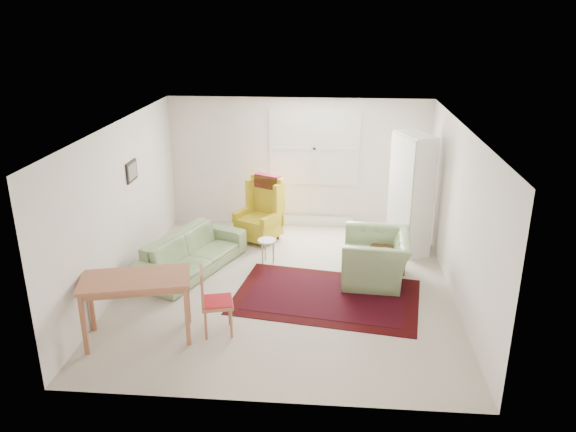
# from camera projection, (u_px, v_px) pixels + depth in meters

# --- Properties ---
(room) EXTENTS (5.04, 5.54, 2.51)m
(room) POSITION_uv_depth(u_px,v_px,m) (289.00, 205.00, 8.46)
(room) COLOR beige
(room) RESTS_ON ground
(rug) EXTENTS (2.93, 2.13, 0.03)m
(rug) POSITION_uv_depth(u_px,v_px,m) (326.00, 296.00, 8.37)
(rug) COLOR black
(rug) RESTS_ON ground
(sofa) EXTENTS (1.55, 2.25, 0.84)m
(sofa) POSITION_uv_depth(u_px,v_px,m) (192.00, 246.00, 9.10)
(sofa) COLOR gray
(sofa) RESTS_ON ground
(armchair) EXTENTS (1.10, 1.23, 0.91)m
(armchair) POSITION_uv_depth(u_px,v_px,m) (376.00, 253.00, 8.76)
(armchair) COLOR gray
(armchair) RESTS_ON ground
(wingback_chair) EXTENTS (0.95, 0.97, 1.20)m
(wingback_chair) POSITION_uv_depth(u_px,v_px,m) (258.00, 210.00, 10.20)
(wingback_chair) COLOR gold
(wingback_chair) RESTS_ON ground
(coffee_table) EXTENTS (0.76, 0.76, 0.47)m
(coffee_table) POSITION_uv_depth(u_px,v_px,m) (384.00, 265.00, 8.87)
(coffee_table) COLOR #452915
(coffee_table) RESTS_ON ground
(stool) EXTENTS (0.35, 0.35, 0.42)m
(stool) POSITION_uv_depth(u_px,v_px,m) (267.00, 251.00, 9.45)
(stool) COLOR white
(stool) RESTS_ON ground
(cabinet) EXTENTS (0.72, 0.94, 2.09)m
(cabinet) POSITION_uv_depth(u_px,v_px,m) (411.00, 194.00, 9.68)
(cabinet) COLOR white
(cabinet) RESTS_ON ground
(desk) EXTENTS (1.49, 0.99, 0.86)m
(desk) POSITION_uv_depth(u_px,v_px,m) (138.00, 308.00, 7.20)
(desk) COLOR #A96644
(desk) RESTS_ON ground
(desk_chair) EXTENTS (0.49, 0.49, 0.92)m
(desk_chair) POSITION_uv_depth(u_px,v_px,m) (217.00, 301.00, 7.31)
(desk_chair) COLOR #A96644
(desk_chair) RESTS_ON ground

